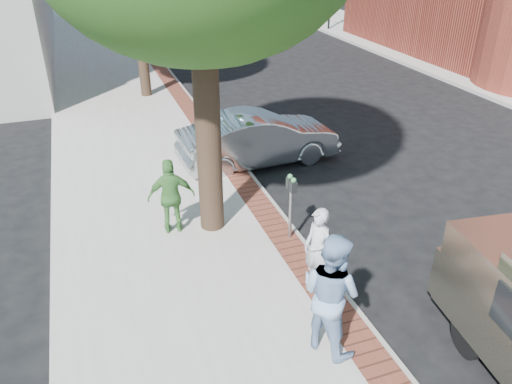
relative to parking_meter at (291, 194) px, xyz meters
name	(u,v)px	position (x,y,z in m)	size (l,w,h in m)	color
ground	(268,275)	(-0.82, -0.86, -1.21)	(120.00, 120.00, 0.00)	black
sidewalk	(135,136)	(-2.32, 7.14, -1.13)	(5.00, 60.00, 0.15)	#9E9991
brick_strip	(202,125)	(-0.12, 7.14, -1.05)	(0.60, 60.00, 0.01)	brown
curb	(212,126)	(0.23, 7.14, -1.13)	(0.10, 60.00, 0.15)	gray
signal_near	(140,2)	(0.08, 21.14, 1.05)	(0.70, 0.15, 3.80)	black
parking_meter	(291,194)	(0.00, 0.00, 0.00)	(0.12, 0.32, 1.47)	gray
person_gray	(318,250)	(-0.19, -1.64, -0.24)	(0.59, 0.39, 1.62)	silver
person_officer	(331,293)	(-0.65, -3.01, -0.02)	(1.00, 0.78, 2.06)	#86A7CF
person_green	(171,196)	(-2.26, 1.11, -0.21)	(0.99, 0.41, 1.70)	#48863D
sedan_silver	(259,139)	(0.78, 4.09, -0.46)	(1.57, 4.50, 1.48)	#AEB1B5
bg_car	(172,32)	(1.58, 20.55, -0.52)	(1.62, 4.02, 1.37)	black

